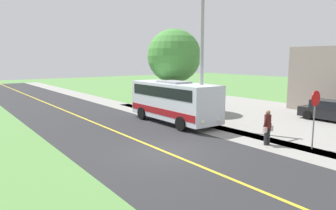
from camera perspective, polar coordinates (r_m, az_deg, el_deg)
name	(u,v)px	position (r m, az deg, el deg)	size (l,w,h in m)	color
ground_plane	(165,152)	(14.85, -0.64, -8.62)	(120.00, 120.00, 0.00)	#548442
road_surface	(165,152)	(14.85, -0.64, -8.60)	(8.00, 100.00, 0.01)	#28282B
sidewalk	(238,136)	(18.27, 12.79, -5.55)	(2.40, 100.00, 0.01)	gray
road_centre_line	(165,152)	(14.85, -0.64, -8.59)	(0.16, 100.00, 0.00)	gold
shuttle_bus_front	(174,100)	(21.18, 1.09, 0.94)	(2.62, 7.44, 2.88)	silver
pedestrian_with_bags	(268,126)	(16.57, 17.91, -3.73)	(0.72, 0.34, 1.81)	#262628
stop_sign	(315,110)	(16.44, 25.49, -0.76)	(0.76, 0.07, 2.88)	slate
street_light_pole	(200,53)	(19.58, 6.01, 9.60)	(1.97, 0.24, 8.70)	#9E9EA3
parked_car_near	(332,111)	(24.78, 28.08, -1.05)	(2.09, 4.44, 1.45)	black
tree_curbside	(174,56)	(25.78, 1.14, 9.02)	(4.43, 4.43, 6.83)	#4C3826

